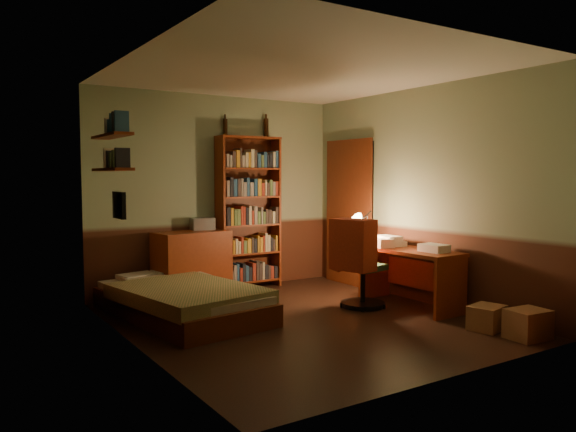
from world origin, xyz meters
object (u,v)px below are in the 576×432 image
desk (410,278)px  cardboard_box_b (487,318)px  cardboard_box_a (528,324)px  bookshelf (249,213)px  desk_lamp (367,222)px  dresser (192,264)px  office_chair (363,266)px  mini_stereo (202,224)px  bed (181,288)px

desk → cardboard_box_b: (-0.07, -1.14, -0.22)m
cardboard_box_a → cardboard_box_b: (-0.06, 0.41, -0.02)m
bookshelf → cardboard_box_b: (0.98, -3.14, -0.91)m
desk_lamp → cardboard_box_a: 2.33m
dresser → cardboard_box_b: size_ratio=2.73×
desk → office_chair: size_ratio=1.31×
cardboard_box_a → cardboard_box_b: 0.42m
mini_stereo → office_chair: mini_stereo is taller
dresser → cardboard_box_b: bearing=-67.2°
desk → cardboard_box_a: 1.56m
mini_stereo → cardboard_box_a: 4.05m
desk → bookshelf: bearing=116.2°
cardboard_box_a → cardboard_box_b: bearing=98.5°
cardboard_box_b → bookshelf: bearing=107.3°
desk_lamp → cardboard_box_b: (0.04, -1.77, -0.84)m
bed → office_chair: 2.10m
bookshelf → cardboard_box_a: size_ratio=5.58×
desk_lamp → office_chair: (-0.35, -0.34, -0.47)m
desk_lamp → office_chair: desk_lamp is taller
dresser → desk_lamp: size_ratio=1.68×
dresser → cardboard_box_b: (1.85, -3.05, -0.30)m
dresser → desk_lamp: bearing=-43.7°
mini_stereo → desk_lamp: desk_lamp is taller
bed → cardboard_box_a: size_ratio=5.63×
cardboard_box_a → dresser: bearing=118.9°
office_chair → desk_lamp: bearing=30.3°
desk_lamp → mini_stereo: bearing=152.5°
mini_stereo → bed: bearing=-117.1°
bookshelf → desk_lamp: bookshelf is taller
dresser → mini_stereo: 0.55m
cardboard_box_a → desk: bearing=89.8°
bookshelf → cardboard_box_a: 3.80m
desk → desk_lamp: 0.89m
desk_lamp → cardboard_box_a: bearing=-73.6°
cardboard_box_a → cardboard_box_b: cardboard_box_a is taller
cardboard_box_a → office_chair: bearing=103.9°
cardboard_box_b → mini_stereo: bearing=117.4°
mini_stereo → bookshelf: bearing=4.6°
bookshelf → desk_lamp: bearing=-53.9°
mini_stereo → office_chair: 2.19m
mini_stereo → desk_lamp: size_ratio=0.52×
mini_stereo → dresser: bearing=-140.4°
desk_lamp → desk: bearing=-66.8°
dresser → bookshelf: bookshelf is taller
desk_lamp → bookshelf: bearing=138.1°
office_chair → cardboard_box_b: bearing=-88.0°
bookshelf → office_chair: size_ratio=2.12×
dresser → cardboard_box_b: 3.58m
bed → bookshelf: bearing=27.9°
dresser → desk: size_ratio=0.74×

